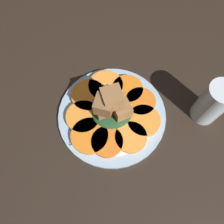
# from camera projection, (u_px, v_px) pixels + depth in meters

# --- Properties ---
(table_slab) EXTENTS (1.20, 1.20, 0.02)m
(table_slab) POSITION_uv_depth(u_px,v_px,m) (112.00, 117.00, 0.59)
(table_slab) COLOR black
(table_slab) RESTS_ON ground
(plate) EXTENTS (0.28, 0.28, 0.01)m
(plate) POSITION_uv_depth(u_px,v_px,m) (112.00, 114.00, 0.58)
(plate) COLOR #99B7D1
(plate) RESTS_ON table_slab
(carrot_slice_0) EXTENTS (0.08, 0.08, 0.01)m
(carrot_slice_0) POSITION_uv_depth(u_px,v_px,m) (107.00, 142.00, 0.53)
(carrot_slice_0) COLOR orange
(carrot_slice_0) RESTS_ON plate
(carrot_slice_1) EXTENTS (0.08, 0.08, 0.01)m
(carrot_slice_1) POSITION_uv_depth(u_px,v_px,m) (131.00, 137.00, 0.54)
(carrot_slice_1) COLOR orange
(carrot_slice_1) RESTS_ON plate
(carrot_slice_2) EXTENTS (0.09, 0.09, 0.01)m
(carrot_slice_2) POSITION_uv_depth(u_px,v_px,m) (144.00, 121.00, 0.56)
(carrot_slice_2) COLOR orange
(carrot_slice_2) RESTS_ON plate
(carrot_slice_3) EXTENTS (0.08, 0.08, 0.01)m
(carrot_slice_3) POSITION_uv_depth(u_px,v_px,m) (140.00, 102.00, 0.58)
(carrot_slice_3) COLOR orange
(carrot_slice_3) RESTS_ON plate
(carrot_slice_4) EXTENTS (0.08, 0.08, 0.01)m
(carrot_slice_4) POSITION_uv_depth(u_px,v_px,m) (127.00, 89.00, 0.59)
(carrot_slice_4) COLOR orange
(carrot_slice_4) RESTS_ON plate
(carrot_slice_5) EXTENTS (0.09, 0.09, 0.01)m
(carrot_slice_5) POSITION_uv_depth(u_px,v_px,m) (106.00, 86.00, 0.60)
(carrot_slice_5) COLOR orange
(carrot_slice_5) RESTS_ON plate
(carrot_slice_6) EXTENTS (0.09, 0.09, 0.01)m
(carrot_slice_6) POSITION_uv_depth(u_px,v_px,m) (89.00, 95.00, 0.59)
(carrot_slice_6) COLOR orange
(carrot_slice_6) RESTS_ON plate
(carrot_slice_7) EXTENTS (0.09, 0.09, 0.01)m
(carrot_slice_7) POSITION_uv_depth(u_px,v_px,m) (83.00, 117.00, 0.56)
(carrot_slice_7) COLOR orange
(carrot_slice_7) RESTS_ON plate
(carrot_slice_8) EXTENTS (0.09, 0.09, 0.01)m
(carrot_slice_8) POSITION_uv_depth(u_px,v_px,m) (90.00, 136.00, 0.54)
(carrot_slice_8) COLOR orange
(carrot_slice_8) RESTS_ON plate
(center_pile) EXTENTS (0.11, 0.10, 0.11)m
(center_pile) POSITION_uv_depth(u_px,v_px,m) (111.00, 106.00, 0.53)
(center_pile) COLOR #1E4723
(center_pile) RESTS_ON plate
(fork) EXTENTS (0.19, 0.05, 0.00)m
(fork) POSITION_uv_depth(u_px,v_px,m) (105.00, 134.00, 0.55)
(fork) COLOR silver
(fork) RESTS_ON plate
(water_glass) EXTENTS (0.07, 0.07, 0.13)m
(water_glass) POSITION_uv_depth(u_px,v_px,m) (212.00, 103.00, 0.52)
(water_glass) COLOR silver
(water_glass) RESTS_ON table_slab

